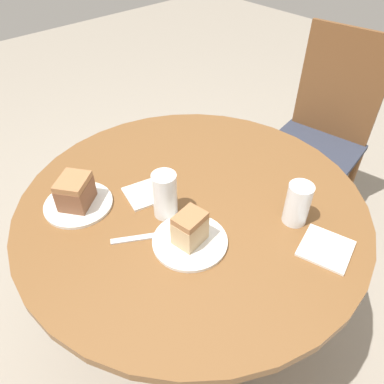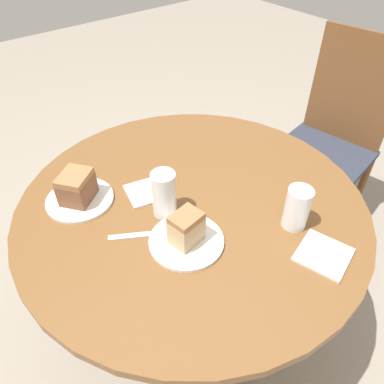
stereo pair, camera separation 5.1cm
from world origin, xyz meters
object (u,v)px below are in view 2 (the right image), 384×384
Objects in this scene: cake_slice_near at (186,228)px; glass_water at (164,196)px; chair at (329,140)px; glass_lemonade at (297,209)px; cake_slice_far at (77,187)px; plate_near at (186,241)px; plate_far at (80,199)px.

glass_water is at bearing 169.74° from cake_slice_near.
chair reaches higher than glass_water.
glass_water reaches higher than cake_slice_near.
cake_slice_near is at bearing -116.31° from glass_lemonade.
chair is at bearing 94.97° from glass_water.
cake_slice_far is 0.28m from glass_water.
plate_near is 1.01× the size of plate_far.
chair reaches higher than cake_slice_near.
plate_near is at bearing 23.98° from plate_far.
plate_far is at bearing -139.59° from glass_water.
chair is 4.62× the size of plate_far.
cake_slice_near is 0.32m from glass_lemonade.
cake_slice_far is at bearing 0.00° from plate_far.
cake_slice_far reaches higher than plate_near.
chair is 1.25m from plate_far.
glass_lemonade is (0.49, 0.44, 0.00)m from cake_slice_far.
plate_far is 1.57× the size of cake_slice_far.
cake_slice_far is at bearing -139.59° from glass_water.
plate_far is 0.28m from glass_water.
chair is 10.11× the size of cake_slice_near.
glass_water is at bearing -136.63° from glass_lemonade.
plate_near is 0.33m from glass_lemonade.
glass_water is at bearing -94.58° from chair.
plate_far is 1.42× the size of glass_water.
plate_near is 0.38m from cake_slice_far.
glass_lemonade is 0.90× the size of glass_water.
plate_near is at bearing -87.52° from chair.
plate_near is 2.20× the size of cake_slice_near.
cake_slice_near is (0.35, 0.15, 0.05)m from plate_far.
cake_slice_near is at bearing -87.52° from chair.
cake_slice_near reaches higher than plate_near.
glass_lemonade is at bearing -74.10° from chair.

